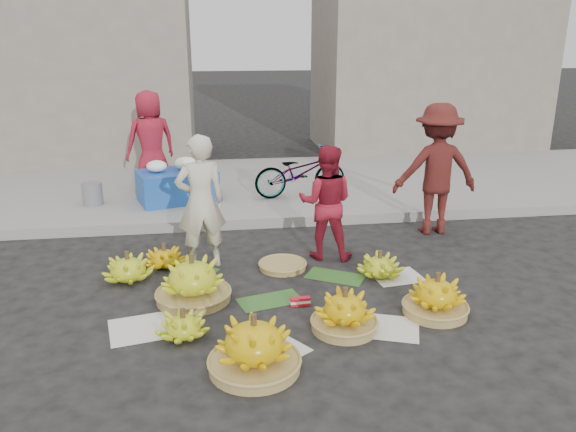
{
  "coord_description": "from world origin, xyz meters",
  "views": [
    {
      "loc": [
        -0.65,
        -5.43,
        2.62
      ],
      "look_at": [
        0.18,
        0.46,
        0.7
      ],
      "focal_mm": 35.0,
      "sensor_mm": 36.0,
      "label": 1
    }
  ],
  "objects": [
    {
      "name": "man_striped",
      "position": [
        2.37,
        1.63,
        0.89
      ],
      "size": [
        1.18,
        0.72,
        1.78
      ],
      "primitive_type": "imported",
      "rotation": [
        0.0,
        0.0,
        3.09
      ],
      "color": "maroon",
      "rests_on": "ground"
    },
    {
      "name": "bicycle",
      "position": [
        0.78,
        3.28,
        0.52
      ],
      "size": [
        0.72,
        1.57,
        0.79
      ],
      "primitive_type": "imported",
      "rotation": [
        0.0,
        0.0,
        1.71
      ],
      "color": "gray",
      "rests_on": "sidewalk"
    },
    {
      "name": "banana_leaves",
      "position": [
        -0.1,
        0.2,
        0.0
      ],
      "size": [
        2.0,
        1.0,
        0.0
      ],
      "primitive_type": null,
      "color": "#25541C",
      "rests_on": "ground"
    },
    {
      "name": "building_left",
      "position": [
        -4.0,
        7.2,
        2.0
      ],
      "size": [
        6.0,
        3.0,
        4.0
      ],
      "primitive_type": "cube",
      "color": "gray",
      "rests_on": "sidewalk"
    },
    {
      "name": "sidewalk",
      "position": [
        0.0,
        4.3,
        0.06
      ],
      "size": [
        40.0,
        4.0,
        0.12
      ],
      "primitive_type": "cube",
      "color": "gray",
      "rests_on": "ground"
    },
    {
      "name": "basket_spare",
      "position": [
        0.14,
        0.63,
        0.03
      ],
      "size": [
        0.65,
        0.65,
        0.06
      ],
      "primitive_type": "cylinder",
      "rotation": [
        0.0,
        0.0,
        -0.22
      ],
      "color": "olive",
      "rests_on": "ground"
    },
    {
      "name": "banana_bunch_5",
      "position": [
        1.2,
        0.24,
        0.13
      ],
      "size": [
        0.6,
        0.6,
        0.31
      ],
      "rotation": [
        0.0,
        0.0,
        -0.3
      ],
      "color": "#98B119",
      "rests_on": "ground"
    },
    {
      "name": "banana_bunch_4",
      "position": [
        1.48,
        -0.71,
        0.19
      ],
      "size": [
        0.66,
        0.66,
        0.44
      ],
      "rotation": [
        0.0,
        0.0,
        -0.24
      ],
      "color": "olive",
      "rests_on": "ground"
    },
    {
      "name": "banana_bunch_1",
      "position": [
        -0.96,
        -0.82,
        0.12
      ],
      "size": [
        0.47,
        0.47,
        0.28
      ],
      "rotation": [
        0.0,
        0.0,
        -0.09
      ],
      "color": "#98B119",
      "rests_on": "ground"
    },
    {
      "name": "incense_stack",
      "position": [
        0.19,
        -0.36,
        0.05
      ],
      "size": [
        0.21,
        0.08,
        0.08
      ],
      "primitive_type": "cube",
      "rotation": [
        0.0,
        0.0,
        0.07
      ],
      "color": "red",
      "rests_on": "ground"
    },
    {
      "name": "curb",
      "position": [
        0.0,
        2.2,
        0.07
      ],
      "size": [
        40.0,
        0.25,
        0.15
      ],
      "primitive_type": "cube",
      "color": "gray",
      "rests_on": "ground"
    },
    {
      "name": "flower_vendor",
      "position": [
        -1.62,
        4.01,
        0.95
      ],
      "size": [
        0.96,
        0.81,
        1.67
      ],
      "primitive_type": "imported",
      "rotation": [
        0.0,
        0.0,
        3.55
      ],
      "color": "maroon",
      "rests_on": "sidewalk"
    },
    {
      "name": "banana_bunch_6",
      "position": [
        -1.61,
        0.54,
        0.15
      ],
      "size": [
        0.72,
        0.72,
        0.34
      ],
      "rotation": [
        0.0,
        0.0,
        0.43
      ],
      "color": "#98B119",
      "rests_on": "ground"
    },
    {
      "name": "newspaper_scatter",
      "position": [
        0.0,
        -0.8,
        0.0
      ],
      "size": [
        3.2,
        1.8,
        0.0
      ],
      "primitive_type": null,
      "color": "silver",
      "rests_on": "ground"
    },
    {
      "name": "grey_bucket",
      "position": [
        -2.48,
        3.24,
        0.29
      ],
      "size": [
        0.3,
        0.3,
        0.34
      ],
      "primitive_type": "cylinder",
      "color": "slate",
      "rests_on": "sidewalk"
    },
    {
      "name": "vendor_red",
      "position": [
        0.71,
        0.92,
        0.7
      ],
      "size": [
        0.8,
        0.7,
        1.4
      ],
      "primitive_type": "imported",
      "rotation": [
        0.0,
        0.0,
        2.86
      ],
      "color": "maroon",
      "rests_on": "ground"
    },
    {
      "name": "banana_bunch_7",
      "position": [
        -1.24,
        0.87,
        0.12
      ],
      "size": [
        0.54,
        0.54,
        0.29
      ],
      "rotation": [
        0.0,
        0.0,
        -0.29
      ],
      "color": "#DDB50B",
      "rests_on": "ground"
    },
    {
      "name": "banana_bunch_0",
      "position": [
        -0.88,
        -0.07,
        0.22
      ],
      "size": [
        0.76,
        0.76,
        0.51
      ],
      "rotation": [
        0.0,
        0.0,
        -0.11
      ],
      "color": "olive",
      "rests_on": "ground"
    },
    {
      "name": "vendor_cream",
      "position": [
        -0.78,
        0.85,
        0.79
      ],
      "size": [
        0.64,
        0.49,
        1.58
      ],
      "primitive_type": "imported",
      "rotation": [
        0.0,
        0.0,
        3.34
      ],
      "color": "beige",
      "rests_on": "ground"
    },
    {
      "name": "flower_table",
      "position": [
        -1.18,
        3.27,
        0.4
      ],
      "size": [
        1.33,
        1.04,
        0.68
      ],
      "rotation": [
        0.0,
        0.0,
        0.3
      ],
      "color": "#17459A",
      "rests_on": "sidewalk"
    },
    {
      "name": "ground",
      "position": [
        0.0,
        0.0,
        0.0
      ],
      "size": [
        80.0,
        80.0,
        0.0
      ],
      "primitive_type": "plane",
      "color": "black",
      "rests_on": "ground"
    },
    {
      "name": "banana_bunch_3",
      "position": [
        0.52,
        -0.89,
        0.18
      ],
      "size": [
        0.61,
        0.61,
        0.43
      ],
      "rotation": [
        0.0,
        0.0,
        -0.1
      ],
      "color": "olive",
      "rests_on": "ground"
    },
    {
      "name": "building_right",
      "position": [
        4.5,
        7.7,
        2.5
      ],
      "size": [
        5.0,
        3.0,
        5.0
      ],
      "primitive_type": "cube",
      "color": "gray",
      "rests_on": "sidewalk"
    },
    {
      "name": "banana_bunch_2",
      "position": [
        -0.36,
        -1.43,
        0.22
      ],
      "size": [
        0.88,
        0.88,
        0.5
      ],
      "rotation": [
        0.0,
        0.0,
        0.4
      ],
      "color": "olive",
      "rests_on": "ground"
    }
  ]
}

